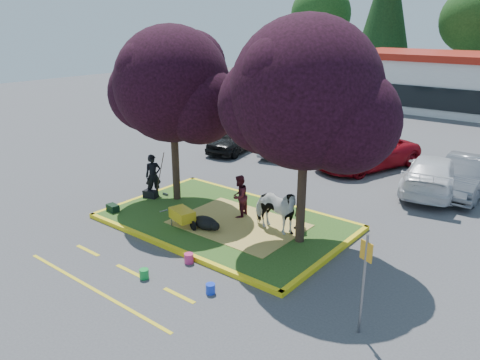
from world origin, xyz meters
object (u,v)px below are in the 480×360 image
Objects in this scene: wheelbarrow at (182,215)px; sign_post at (364,274)px; car_black at (236,138)px; cow at (275,210)px; handler at (153,176)px; calf at (206,223)px; bucket_pink at (189,258)px; bucket_blue at (210,289)px; car_silver at (280,143)px; bucket_green at (144,274)px.

wheelbarrow is 7.21m from sign_post.
sign_post is 16.00m from car_black.
wheelbarrow is (-2.63, -1.59, -0.36)m from cow.
handler is (-5.59, -0.23, 0.06)m from cow.
cow is 2.35m from calf.
handler is at bearing 148.88° from bucket_pink.
bucket_blue is 0.06× the size of car_black.
calf is 3.66× the size of bucket_blue.
car_black is at bearing 122.87° from bucket_pink.
sign_post reaches higher than car_silver.
car_silver is at bearing 109.83° from calf.
wheelbarrow is at bearing 145.44° from bucket_blue.
sign_post reaches higher than bucket_pink.
handler reaches higher than car_silver.
sign_post is (7.02, -1.37, 0.93)m from wheelbarrow.
handler is at bearing -84.00° from car_black.
handler reaches higher than car_black.
cow is 10.03m from car_silver.
bucket_green is 2.01m from bucket_blue.
handler reaches higher than wheelbarrow.
calf is 3.29m from bucket_green.
sign_post reaches higher than car_black.
car_silver is at bearing 108.06° from bucket_green.
calf is 3.35× the size of bucket_pink.
car_black reaches higher than wheelbarrow.
bucket_green reaches higher than bucket_blue.
bucket_blue is at bearing -62.94° from car_black.
car_black is (-5.08, 9.07, 0.14)m from wheelbarrow.
cow is 10.75m from car_black.
handler is 8.65m from car_silver.
bucket_green is at bearing -48.64° from wheelbarrow.
wheelbarrow is 3.21m from bucket_green.
bucket_green is 0.08× the size of car_silver.
car_black is at bearing 49.15° from cow.
sign_post is 5.99m from bucket_green.
wheelbarrow is 6.09× the size of bucket_blue.
wheelbarrow is at bearing -154.36° from calf.
car_silver is (-2.81, 10.00, 0.02)m from wheelbarrow.
sign_post is at bearing 14.83° from bucket_green.
calf reaches higher than bucket_green.
car_silver is at bearing 116.48° from bucket_blue.
car_black is 1.15× the size of car_silver.
bucket_blue is (2.58, -2.63, -0.23)m from calf.
calf is 0.40× the size of sign_post.
bucket_blue is (1.58, -0.81, -0.01)m from bucket_pink.
cow is at bearing 73.46° from bucket_pink.
cow is at bearing 167.62° from sign_post.
cow is 3.28m from bucket_pink.
cow is 1.10× the size of handler.
car_black is 2.46m from car_silver.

